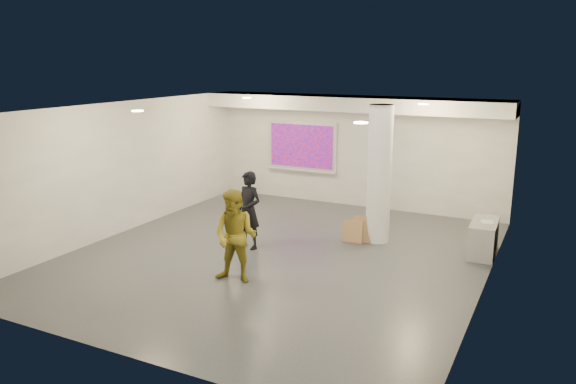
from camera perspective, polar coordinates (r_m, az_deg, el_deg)
The scene contains 19 objects.
floor at distance 11.60m, azimuth -0.89°, elevation -6.43°, with size 8.00×9.00×0.01m, color #36383E.
ceiling at distance 10.95m, azimuth -0.95°, elevation 8.51°, with size 8.00×9.00×0.01m, color silver.
wall_back at distance 15.24m, azimuth 6.95°, elevation 4.11°, with size 8.00×0.01×3.00m, color silver.
wall_front at distance 7.63m, azimuth -16.83°, elevation -5.81°, with size 8.00×0.01×3.00m, color silver.
wall_left at distance 13.47m, azimuth -16.21°, elevation 2.45°, with size 0.01×9.00×3.00m, color silver.
wall_right at distance 10.03m, azimuth 19.81°, elevation -1.46°, with size 0.01×9.00×3.00m, color silver.
soffit_band at distance 14.57m, azimuth 6.35°, elevation 8.93°, with size 8.00×1.10×0.36m, color silver.
downlight_nw at distance 14.20m, azimuth -4.20°, elevation 9.51°, with size 0.22×0.22×0.02m, color #F4BF88.
downlight_ne at distance 12.54m, azimuth 13.57°, elevation 8.67°, with size 0.22×0.22×0.02m, color #F4BF88.
downlight_sw at distance 10.96m, azimuth -15.04°, elevation 7.96°, with size 0.22×0.22×0.02m, color #F4BF88.
downlight_se at distance 8.71m, azimuth 7.41°, elevation 7.00°, with size 0.22×0.22×0.02m, color #F4BF88.
column at distance 12.25m, azimuth 9.25°, elevation 1.77°, with size 0.52×0.52×3.00m, color white.
projection_screen at distance 15.79m, azimuth 1.41°, elevation 4.63°, with size 2.10×0.13×1.42m.
credenza at distance 12.22m, azimuth 19.24°, elevation -4.42°, with size 0.50×1.20×0.70m, color gray.
papers_stack at distance 12.06m, azimuth 19.58°, elevation -2.90°, with size 0.23×0.30×0.02m, color silver.
cardboard_back at distance 12.42m, azimuth 7.81°, elevation -3.78°, with size 0.54×0.05×0.59m, color #9D764C.
cardboard_front at distance 12.37m, azimuth 6.57°, elevation -4.01°, with size 0.45×0.05×0.50m, color #9D764C.
woman at distance 11.82m, azimuth -4.00°, elevation -1.88°, with size 0.60×0.40×1.65m, color black.
man at distance 10.06m, azimuth -5.35°, elevation -4.52°, with size 0.82×0.64×1.70m, color olive.
Camera 1 is at (5.05, -9.67, 3.93)m, focal length 35.00 mm.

